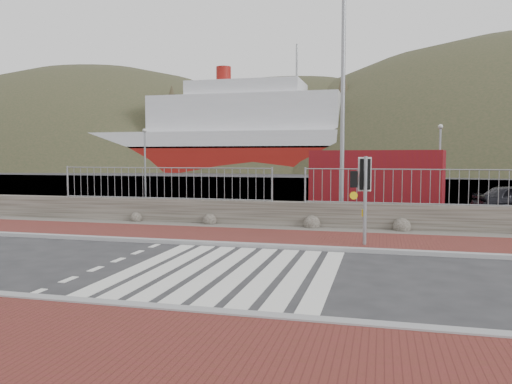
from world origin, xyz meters
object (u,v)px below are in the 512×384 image
(shipping_container, at_px, (377,177))
(ferry, at_px, (209,139))
(streetlight, at_px, (347,89))
(traffic_signal_far, at_px, (364,182))

(shipping_container, bearing_deg, ferry, 128.34)
(ferry, distance_m, streetlight, 65.42)
(traffic_signal_far, relative_size, shipping_container, 0.37)
(streetlight, height_order, shipping_container, streetlight)
(ferry, bearing_deg, traffic_signal_far, -66.87)
(ferry, xyz_separation_m, shipping_container, (27.62, -50.38, -3.93))
(traffic_signal_far, bearing_deg, ferry, -79.08)
(traffic_signal_far, xyz_separation_m, streetlight, (-0.80, 4.39, 3.14))
(streetlight, bearing_deg, ferry, 100.81)
(shipping_container, bearing_deg, streetlight, -86.52)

